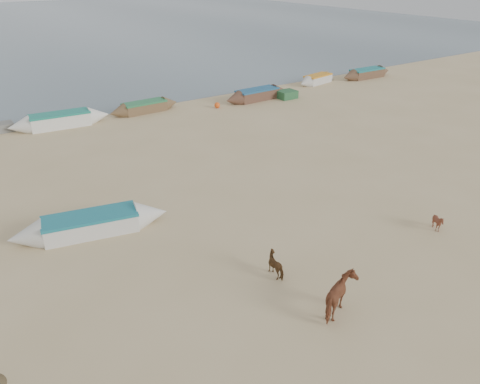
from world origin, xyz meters
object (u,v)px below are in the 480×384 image
Objects in this scene: calf_right at (278,264)px; near_canoe at (91,224)px; cow_adult at (340,297)px; calf_front at (438,222)px.

calf_right is 8.10m from near_canoe.
cow_adult reaches higher than calf_front.
cow_adult is 2.11× the size of calf_front.
near_canoe is (-4.64, 6.63, 0.00)m from calf_right.
cow_adult is 7.33m from calf_front.
calf_front is at bearing -21.57° from near_canoe.
cow_adult is at bearing -50.51° from near_canoe.
calf_front is at bearing -122.74° from calf_right.
cow_adult is 10.65m from near_canoe.
calf_right is (-0.30, 2.80, -0.26)m from cow_adult.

